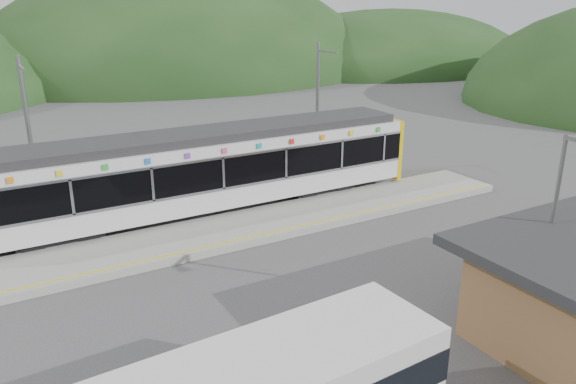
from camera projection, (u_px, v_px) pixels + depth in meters
ground at (282, 262)px, 20.40m from camera, size 120.00×120.00×0.00m
hills at (339, 193)px, 27.66m from camera, size 146.00×149.00×26.00m
platform at (243, 228)px, 23.06m from camera, size 26.00×3.20×0.30m
yellow_line at (257, 235)px, 21.94m from camera, size 26.00×0.10×0.01m
train at (199, 170)px, 24.30m from camera, size 20.44×3.01×3.74m
catenary_mast_west at (30, 139)px, 22.92m from camera, size 0.18×1.80×7.00m
catenary_mast_east at (318, 108)px, 29.55m from camera, size 0.18×1.80×7.00m
lamp_post at (558, 213)px, 15.80m from camera, size 0.36×1.00×5.59m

